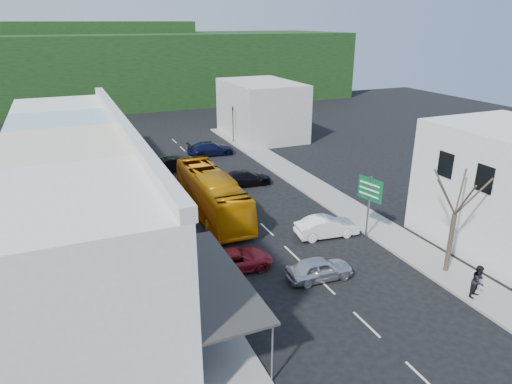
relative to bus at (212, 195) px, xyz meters
name	(u,v)px	position (x,y,z in m)	size (l,w,h in m)	color
ground	(292,254)	(2.74, -8.28, -1.55)	(120.00, 120.00, 0.00)	black
sidewalk_left	(147,214)	(-4.76, 1.72, -1.48)	(3.00, 52.00, 0.15)	gray
sidewalk_right	(315,188)	(10.24, 1.72, -1.48)	(3.00, 52.00, 0.15)	gray
shopfront_row	(75,198)	(-9.75, -3.28, 2.45)	(8.25, 30.00, 8.00)	silver
right_building	(506,187)	(16.24, -12.28, 2.45)	(8.00, 9.00, 8.00)	silver
distant_block_left	(70,135)	(-9.26, 18.72, 1.45)	(8.00, 10.00, 6.00)	#B7B2A8
distant_block_right	(261,110)	(13.74, 21.72, 1.95)	(8.00, 12.00, 7.00)	#B7B2A8
hillside	(121,64)	(1.29, 56.81, 5.18)	(80.00, 26.00, 14.00)	black
bus	(212,195)	(0.00, 0.00, 0.00)	(2.50, 11.60, 3.10)	orange
car_silver	(320,268)	(2.76, -11.63, -0.85)	(1.80, 4.40, 1.40)	silver
car_white	(327,227)	(6.10, -6.93, -0.85)	(1.80, 4.40, 1.40)	white
car_red	(236,259)	(-1.32, -8.67, -0.85)	(1.90, 4.60, 1.40)	maroon
car_black_near	(246,178)	(4.87, 5.09, -0.85)	(1.84, 4.50, 1.40)	black
car_black_far	(174,164)	(-0.17, 11.84, -0.85)	(1.80, 4.40, 1.40)	black
car_navy_far	(211,149)	(5.01, 15.88, -0.85)	(1.84, 4.50, 1.40)	black
pedestrian_left	(165,239)	(-4.79, -4.96, -0.55)	(0.60, 0.40, 1.70)	black
pedestrian_right	(478,283)	(9.54, -16.74, -0.55)	(0.70, 0.44, 1.70)	black
direction_sign	(368,208)	(8.54, -8.19, 0.69)	(0.67, 2.01, 4.47)	#075F2A
street_tree	(455,214)	(10.13, -13.97, 2.25)	(3.03, 3.03, 7.60)	#342B20
traffic_signal	(233,125)	(9.26, 20.09, 0.69)	(0.73, 1.00, 4.49)	black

